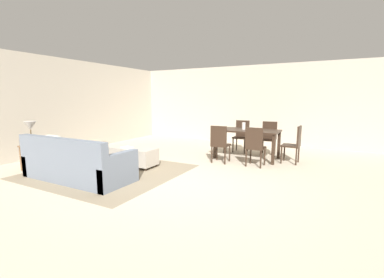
{
  "coord_description": "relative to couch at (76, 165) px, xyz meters",
  "views": [
    {
      "loc": [
        2.41,
        -4.2,
        1.57
      ],
      "look_at": [
        -0.54,
        1.32,
        0.6
      ],
      "focal_mm": 24.55,
      "sensor_mm": 36.0,
      "label": 1
    }
  ],
  "objects": [
    {
      "name": "ottoman_table",
      "position": [
        0.27,
        1.31,
        -0.05
      ],
      "size": [
        1.16,
        0.5,
        0.43
      ],
      "color": "#B7AD9E",
      "rests_on": "ground_plane"
    },
    {
      "name": "dining_chair_far_right",
      "position": [
        2.79,
        4.16,
        0.23
      ],
      "size": [
        0.42,
        0.42,
        0.92
      ],
      "color": "#332319",
      "rests_on": "ground_plane"
    },
    {
      "name": "dining_table",
      "position": [
        2.4,
        3.35,
        0.37
      ],
      "size": [
        1.62,
        0.86,
        0.76
      ],
      "color": "#332319",
      "rests_on": "ground_plane"
    },
    {
      "name": "dining_chair_near_left",
      "position": [
        1.96,
        2.55,
        0.23
      ],
      "size": [
        0.41,
        0.41,
        0.92
      ],
      "color": "#332319",
      "rests_on": "ground_plane"
    },
    {
      "name": "couch",
      "position": [
        0.0,
        0.0,
        0.0
      ],
      "size": [
        2.26,
        0.9,
        0.86
      ],
      "color": "slate",
      "rests_on": "ground_plane"
    },
    {
      "name": "wall_back",
      "position": [
        1.91,
        5.88,
        1.06
      ],
      "size": [
        9.0,
        0.12,
        2.7
      ],
      "primitive_type": "cube",
      "color": "#BCB2A0",
      "rests_on": "ground_plane"
    },
    {
      "name": "vase_centerpiece",
      "position": [
        2.3,
        3.35,
        0.56
      ],
      "size": [
        0.09,
        0.09,
        0.19
      ],
      "primitive_type": "cylinder",
      "color": "silver",
      "rests_on": "dining_table"
    },
    {
      "name": "dining_chair_far_left",
      "position": [
        1.99,
        4.17,
        0.23
      ],
      "size": [
        0.41,
        0.41,
        0.92
      ],
      "color": "#332319",
      "rests_on": "ground_plane"
    },
    {
      "name": "book_on_ottoman",
      "position": [
        0.18,
        1.24,
        0.15
      ],
      "size": [
        0.3,
        0.25,
        0.03
      ],
      "primitive_type": "cube",
      "rotation": [
        0.0,
        0.0,
        -0.22
      ],
      "color": "silver",
      "rests_on": "ottoman_table"
    },
    {
      "name": "dining_chair_head_east",
      "position": [
        3.56,
        3.35,
        0.23
      ],
      "size": [
        0.42,
        0.42,
        0.92
      ],
      "color": "#332319",
      "rests_on": "ground_plane"
    },
    {
      "name": "area_rug",
      "position": [
        0.14,
        0.68,
        -0.29
      ],
      "size": [
        3.0,
        2.8,
        0.01
      ],
      "primitive_type": "cube",
      "color": "gray",
      "rests_on": "ground_plane"
    },
    {
      "name": "table_lamp",
      "position": [
        -1.43,
        0.02,
        0.67
      ],
      "size": [
        0.26,
        0.26,
        0.53
      ],
      "color": "brown",
      "rests_on": "side_table"
    },
    {
      "name": "wall_left",
      "position": [
        -2.59,
        1.38,
        1.06
      ],
      "size": [
        0.12,
        11.0,
        2.7
      ],
      "primitive_type": "cube",
      "color": "#BCB2A0",
      "rests_on": "ground_plane"
    },
    {
      "name": "ground_plane",
      "position": [
        1.91,
        0.88,
        -0.29
      ],
      "size": [
        10.8,
        10.8,
        0.0
      ],
      "primitive_type": "plane",
      "color": "beige"
    },
    {
      "name": "side_table",
      "position": [
        -1.43,
        0.02,
        0.15
      ],
      "size": [
        0.4,
        0.4,
        0.55
      ],
      "color": "brown",
      "rests_on": "ground_plane"
    },
    {
      "name": "dining_chair_near_right",
      "position": [
        2.81,
        2.59,
        0.23
      ],
      "size": [
        0.41,
        0.41,
        0.92
      ],
      "color": "#332319",
      "rests_on": "ground_plane"
    }
  ]
}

